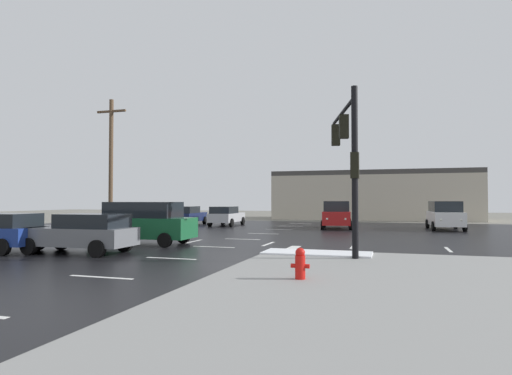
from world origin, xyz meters
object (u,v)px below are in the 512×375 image
(utility_pole_far, at_px, (111,162))
(sedan_silver, at_px, (226,216))
(suv_white, at_px, (445,215))
(sedan_navy, at_px, (188,215))
(sedan_grey, at_px, (82,233))
(suv_red, at_px, (337,214))
(traffic_signal_mast, at_px, (348,148))
(suv_green, at_px, (143,222))
(fire_hydrant, at_px, (300,263))

(utility_pole_far, bearing_deg, sedan_silver, 58.24)
(suv_white, xyz_separation_m, sedan_navy, (-20.03, -0.14, -0.24))
(suv_white, relative_size, sedan_silver, 1.07)
(sedan_grey, xyz_separation_m, suv_red, (7.90, 18.21, 0.24))
(sedan_grey, distance_m, sedan_silver, 18.91)
(suv_red, bearing_deg, traffic_signal_mast, 2.29)
(suv_red, distance_m, suv_white, 7.56)
(traffic_signal_mast, xyz_separation_m, suv_red, (-2.28, 16.02, -3.02))
(sedan_silver, bearing_deg, traffic_signal_mast, -147.85)
(traffic_signal_mast, relative_size, sedan_silver, 1.30)
(suv_green, bearing_deg, traffic_signal_mast, 168.67)
(sedan_navy, xyz_separation_m, utility_pole_far, (-1.69, -8.26, 3.83))
(fire_hydrant, bearing_deg, sedan_silver, 115.46)
(sedan_navy, bearing_deg, sedan_grey, -171.40)
(suv_red, height_order, sedan_silver, suv_red)
(sedan_grey, xyz_separation_m, sedan_navy, (-4.60, 18.84, 0.00))
(fire_hydrant, bearing_deg, sedan_grey, 159.78)
(traffic_signal_mast, bearing_deg, sedan_silver, 19.43)
(suv_red, bearing_deg, sedan_grey, -29.28)
(sedan_navy, relative_size, utility_pole_far, 0.52)
(traffic_signal_mast, xyz_separation_m, suv_white, (5.24, 16.80, -3.02))
(traffic_signal_mast, distance_m, sedan_navy, 22.51)
(sedan_grey, height_order, suv_white, suv_white)
(traffic_signal_mast, height_order, sedan_grey, traffic_signal_mast)
(sedan_grey, distance_m, suv_green, 3.85)
(suv_white, height_order, sedan_navy, suv_white)
(sedan_grey, relative_size, suv_green, 0.94)
(fire_hydrant, xyz_separation_m, sedan_grey, (-9.49, 3.49, 0.32))
(fire_hydrant, height_order, sedan_navy, sedan_navy)
(fire_hydrant, relative_size, sedan_grey, 0.17)
(fire_hydrant, xyz_separation_m, sedan_silver, (-10.65, 22.36, 0.32))
(traffic_signal_mast, bearing_deg, fire_hydrant, 158.23)
(fire_hydrant, relative_size, utility_pole_far, 0.09)
(suv_red, bearing_deg, sedan_navy, -98.71)
(sedan_navy, bearing_deg, suv_red, -98.03)
(suv_red, xyz_separation_m, utility_pole_far, (-14.20, -7.63, 3.59))
(sedan_navy, height_order, suv_green, suv_green)
(traffic_signal_mast, relative_size, suv_white, 1.21)
(sedan_navy, xyz_separation_m, suv_green, (5.02, -15.02, 0.24))
(traffic_signal_mast, height_order, sedan_navy, traffic_signal_mast)
(fire_hydrant, height_order, suv_red, suv_red)
(sedan_navy, bearing_deg, utility_pole_far, 163.30)
(sedan_navy, bearing_deg, suv_white, -94.72)
(traffic_signal_mast, relative_size, sedan_grey, 1.30)
(suv_red, xyz_separation_m, sedan_navy, (-12.51, 0.63, -0.24))
(traffic_signal_mast, xyz_separation_m, sedan_navy, (-14.78, 16.65, -3.26))
(suv_red, relative_size, suv_green, 1.02)
(suv_white, distance_m, sedan_navy, 20.03)
(suv_white, distance_m, suv_green, 21.34)
(suv_green, bearing_deg, sedan_navy, -73.37)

